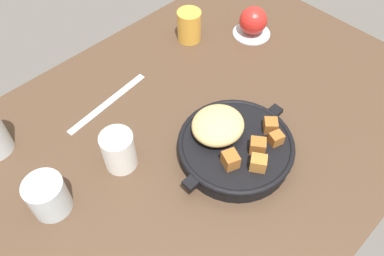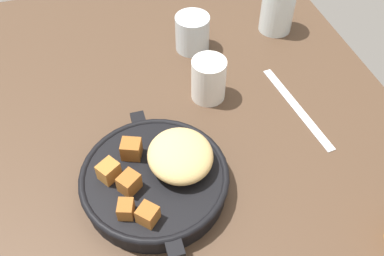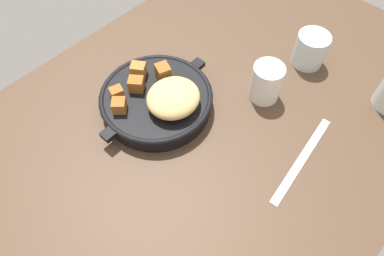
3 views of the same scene
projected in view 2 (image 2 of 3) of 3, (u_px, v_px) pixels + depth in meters
ground_plane at (208, 159)px, 74.76cm from camera, size 118.90×77.83×2.40cm
cast_iron_skillet at (158, 176)px, 67.25cm from camera, size 27.89×23.57×8.46cm
butter_knife at (297, 107)px, 81.19cm from camera, size 22.95×4.26×0.36cm
water_glass_short at (192, 33)px, 90.41cm from camera, size 7.26×7.26×7.74cm
water_glass_tall at (278, 9)px, 93.87cm from camera, size 7.30×7.30×10.60cm
white_creamer_pitcher at (209, 79)px, 80.26cm from camera, size 6.51×6.51×8.54cm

